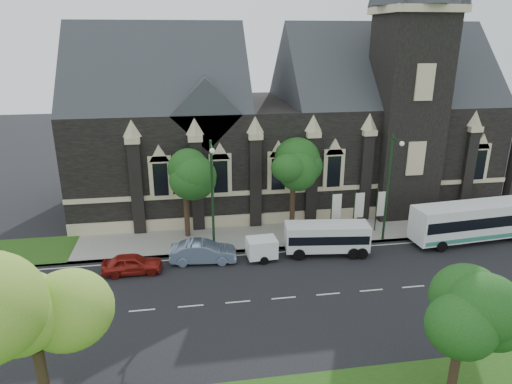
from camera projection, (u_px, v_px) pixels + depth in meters
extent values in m
plane|color=black|center=(284.00, 298.00, 29.59)|extent=(160.00, 160.00, 0.00)
cube|color=gray|center=(260.00, 237.00, 38.43)|extent=(80.00, 5.00, 0.15)
cube|color=black|center=(282.00, 150.00, 46.75)|extent=(40.00, 15.00, 10.00)
cube|color=#2D3035|center=(160.00, 104.00, 43.35)|extent=(16.00, 15.00, 15.00)
cube|color=#2D3035|center=(379.00, 99.00, 46.60)|extent=(20.00, 15.00, 15.00)
cube|color=#2D3035|center=(205.00, 110.00, 39.74)|extent=(6.00, 6.00, 6.00)
cube|color=black|center=(405.00, 119.00, 41.32)|extent=(5.50, 5.50, 18.00)
cube|color=#C6B78F|center=(416.00, 10.00, 38.32)|extent=(6.20, 6.20, 0.60)
cube|color=#C6B78F|center=(300.00, 190.00, 40.30)|extent=(40.00, 0.22, 0.40)
cube|color=#C6B78F|center=(299.00, 217.00, 41.15)|extent=(40.00, 0.25, 1.20)
cube|color=black|center=(278.00, 174.00, 39.35)|extent=(1.20, 0.12, 2.80)
sphere|color=#72AA33|center=(30.00, 311.00, 17.38)|extent=(4.16, 4.16, 4.16)
sphere|color=#72AA33|center=(54.00, 281.00, 17.97)|extent=(3.12, 3.12, 3.12)
cylinder|color=black|center=(454.00, 369.00, 21.10)|extent=(0.44, 0.44, 3.08)
sphere|color=#164817|center=(464.00, 314.00, 20.14)|extent=(3.20, 3.20, 3.20)
sphere|color=#164817|center=(470.00, 294.00, 20.59)|extent=(2.40, 2.40, 2.40)
cylinder|color=black|center=(292.00, 209.00, 39.19)|extent=(0.44, 0.44, 3.96)
sphere|color=#164817|center=(293.00, 169.00, 37.99)|extent=(3.84, 3.84, 3.84)
sphere|color=#164817|center=(300.00, 158.00, 38.54)|extent=(2.88, 2.88, 2.88)
cylinder|color=black|center=(187.00, 215.00, 37.86)|extent=(0.44, 0.44, 3.96)
sphere|color=#164817|center=(185.00, 174.00, 36.69)|extent=(3.68, 3.68, 3.68)
sphere|color=#164817|center=(193.00, 163.00, 37.21)|extent=(2.76, 2.76, 2.76)
cylinder|color=#163318|center=(387.00, 189.00, 36.41)|extent=(0.20, 0.20, 9.00)
cylinder|color=#163318|center=(397.00, 140.00, 34.29)|extent=(0.10, 1.60, 0.10)
sphere|color=silver|center=(402.00, 144.00, 33.58)|extent=(0.36, 0.36, 0.36)
cylinder|color=#163318|center=(212.00, 199.00, 34.34)|extent=(0.20, 0.20, 9.00)
cylinder|color=#163318|center=(211.00, 147.00, 32.23)|extent=(0.10, 1.60, 0.10)
sphere|color=silver|center=(212.00, 151.00, 31.51)|extent=(0.36, 0.36, 0.36)
cylinder|color=#163318|center=(331.00, 213.00, 38.22)|extent=(0.10, 0.10, 4.00)
cube|color=white|center=(337.00, 207.00, 38.09)|extent=(0.80, 0.04, 2.20)
cylinder|color=#163318|center=(354.00, 212.00, 38.52)|extent=(0.10, 0.10, 4.00)
cube|color=white|center=(359.00, 205.00, 38.39)|extent=(0.80, 0.04, 2.20)
cylinder|color=#163318|center=(376.00, 211.00, 38.81)|extent=(0.10, 0.10, 4.00)
cube|color=white|center=(382.00, 204.00, 38.68)|extent=(0.80, 0.04, 2.20)
cube|color=white|center=(477.00, 220.00, 37.28)|extent=(11.36, 3.32, 2.82)
cube|color=black|center=(477.00, 218.00, 37.22)|extent=(10.92, 3.32, 0.91)
cube|color=#2F836C|center=(475.00, 232.00, 37.64)|extent=(10.91, 3.31, 0.35)
cylinder|color=black|center=(442.00, 247.00, 35.77)|extent=(0.92, 0.36, 0.90)
cylinder|color=black|center=(424.00, 235.00, 37.90)|extent=(0.92, 0.36, 0.90)
cylinder|color=black|center=(498.00, 226.00, 39.58)|extent=(0.92, 0.36, 0.90)
cylinder|color=black|center=(509.00, 225.00, 39.84)|extent=(0.92, 0.36, 0.90)
cube|color=silver|center=(327.00, 236.00, 35.15)|extent=(6.60, 2.76, 2.02)
cube|color=black|center=(327.00, 236.00, 35.13)|extent=(6.35, 2.77, 0.69)
cylinder|color=black|center=(299.00, 255.00, 34.45)|extent=(0.93, 0.38, 0.90)
cylinder|color=black|center=(296.00, 243.00, 36.35)|extent=(0.93, 0.38, 0.90)
cylinder|color=black|center=(354.00, 254.00, 34.60)|extent=(0.93, 0.38, 0.90)
cylinder|color=black|center=(348.00, 242.00, 36.50)|extent=(0.93, 0.38, 0.90)
cylinder|color=black|center=(362.00, 254.00, 34.62)|extent=(0.93, 0.38, 0.90)
cylinder|color=black|center=(355.00, 242.00, 36.53)|extent=(0.93, 0.38, 0.90)
cube|color=white|center=(262.00, 247.00, 34.39)|extent=(2.30, 1.79, 1.43)
cylinder|color=black|center=(264.00, 260.00, 33.85)|extent=(0.63, 0.26, 0.62)
cylinder|color=black|center=(259.00, 251.00, 35.37)|extent=(0.63, 0.26, 0.62)
cylinder|color=black|center=(280.00, 250.00, 34.81)|extent=(1.32, 0.17, 0.08)
imported|color=#778BAC|center=(203.00, 252.00, 34.08)|extent=(5.09, 2.17, 1.63)
imported|color=maroon|center=(132.00, 264.00, 32.51)|extent=(4.24, 1.73, 1.44)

